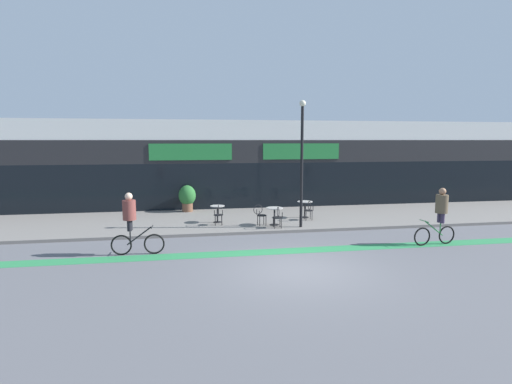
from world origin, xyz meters
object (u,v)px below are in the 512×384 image
object	(u,v)px
cafe_chair_1_side	(260,214)
cafe_chair_2_near	(309,209)
bistro_table_2	(305,206)
cyclist_1	(132,219)
lamp_post	(302,155)
bistro_table_1	(274,213)
cafe_chair_0_near	(218,213)
bistro_table_0	(217,211)
cyclist_0	(440,212)
cafe_chair_1_near	(278,216)
planter_pot	(187,197)

from	to	relation	value
cafe_chair_1_side	cafe_chair_2_near	distance (m)	2.49
bistro_table_2	cyclist_1	bearing A→B (deg)	-147.66
lamp_post	cyclist_1	bearing A→B (deg)	-157.81
bistro_table_1	lamp_post	bearing A→B (deg)	-28.20
cafe_chair_0_near	cyclist_1	xyz separation A→B (m)	(-3.07, -3.50, 0.54)
bistro_table_0	bistro_table_1	world-z (taller)	bistro_table_1
cyclist_0	cyclist_1	world-z (taller)	cyclist_1
bistro_table_1	bistro_table_0	bearing A→B (deg)	157.71
cafe_chair_0_near	cyclist_0	xyz separation A→B (m)	(7.56, -4.01, 0.55)
bistro_table_1	lamp_post	xyz separation A→B (m)	(1.01, -0.54, 2.46)
bistro_table_2	cafe_chair_1_side	bearing A→B (deg)	-149.69
cyclist_1	cafe_chair_2_near	bearing A→B (deg)	30.31
cafe_chair_1_near	planter_pot	bearing A→B (deg)	40.27
cafe_chair_1_side	lamp_post	bearing A→B (deg)	-26.33
cafe_chair_0_near	cafe_chair_1_side	world-z (taller)	same
cafe_chair_0_near	cafe_chair_2_near	world-z (taller)	same
cyclist_1	lamp_post	bearing A→B (deg)	23.86
bistro_table_0	cafe_chair_1_side	xyz separation A→B (m)	(1.73, -0.97, -0.01)
cafe_chair_2_near	cyclist_0	bearing A→B (deg)	-140.65
cafe_chair_1_near	cafe_chair_2_near	xyz separation A→B (m)	(1.75, 1.38, 0.00)
bistro_table_2	cyclist_0	bearing A→B (deg)	-55.62
cafe_chair_1_side	lamp_post	size ratio (longest dim) A/B	0.17
bistro_table_1	cafe_chair_1_side	world-z (taller)	cafe_chair_1_side
cafe_chair_0_near	cafe_chair_2_near	distance (m)	4.12
cafe_chair_0_near	bistro_table_0	bearing A→B (deg)	2.74
bistro_table_1	cyclist_0	xyz separation A→B (m)	(5.21, -3.68, 0.53)
bistro_table_2	planter_pot	bearing A→B (deg)	154.55
bistro_table_0	bistro_table_1	size ratio (longest dim) A/B	0.99
cafe_chair_0_near	cafe_chair_1_side	bearing A→B (deg)	-98.29
cafe_chair_1_near	cafe_chair_1_side	distance (m)	0.87
bistro_table_1	cyclist_1	size ratio (longest dim) A/B	0.37
planter_pot	cafe_chair_1_near	bearing A→B (deg)	-51.39
bistro_table_0	lamp_post	xyz separation A→B (m)	(3.36, -1.51, 2.47)
bistro_table_1	cafe_chair_2_near	xyz separation A→B (m)	(1.75, 0.75, -0.02)
cyclist_1	planter_pot	bearing A→B (deg)	77.72
planter_pot	cyclist_0	xyz separation A→B (m)	(8.86, -7.63, 0.33)
planter_pot	cyclist_1	distance (m)	7.34
bistro_table_0	lamp_post	world-z (taller)	lamp_post
bistro_table_2	cafe_chair_0_near	size ratio (longest dim) A/B	0.85
bistro_table_2	cafe_chair_0_near	world-z (taller)	cafe_chair_0_near
cafe_chair_1_near	cyclist_1	bearing A→B (deg)	116.76
cafe_chair_1_side	cyclist_0	world-z (taller)	cyclist_0
bistro_table_1	cafe_chair_0_near	size ratio (longest dim) A/B	0.83
bistro_table_0	lamp_post	bearing A→B (deg)	-24.13
cafe_chair_1_side	planter_pot	distance (m)	4.99
cafe_chair_2_near	bistro_table_1	bearing A→B (deg)	114.63
cafe_chair_1_near	lamp_post	distance (m)	2.68
lamp_post	planter_pot	bearing A→B (deg)	136.09
bistro_table_0	bistro_table_2	size ratio (longest dim) A/B	0.97
cafe_chair_2_near	cyclist_0	world-z (taller)	cyclist_0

